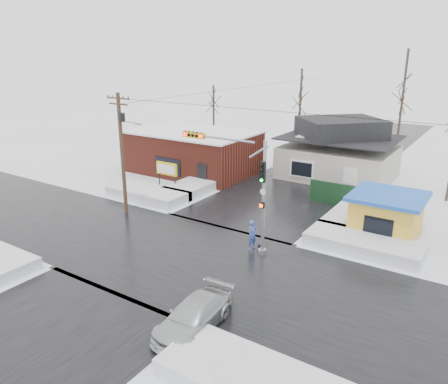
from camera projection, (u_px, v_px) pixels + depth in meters
The scene contains 21 objects.
ground at pixel (180, 256), 26.30m from camera, with size 120.00×120.00×0.00m, color white.
road_ns at pixel (180, 256), 26.30m from camera, with size 10.00×120.00×0.02m, color black.
road_ew at pixel (180, 256), 26.30m from camera, with size 120.00×10.00×0.02m, color black.
snowbank_nw at pixel (148, 194), 36.44m from camera, with size 7.00×3.00×0.80m, color white.
snowbank_ne at pixel (364, 243), 27.05m from camera, with size 7.00×3.00×0.80m, color white.
snowbank_se at pixel (252, 380), 15.94m from camera, with size 7.00×3.00×0.70m, color white.
snowbank_nside_w at pixel (202, 183), 39.37m from camera, with size 3.00×8.00×0.80m, color white.
snowbank_nside_e at pixel (357, 213), 32.07m from camera, with size 3.00×8.00×0.80m, color white.
traffic_signal at pixel (241, 178), 25.99m from camera, with size 6.05×0.68×7.00m.
utility_pole at pixel (122, 147), 31.64m from camera, with size 3.15×0.44×9.00m.
brick_building at pixel (193, 151), 44.11m from camera, with size 12.20×8.20×4.12m.
marquee_sign at pixel (167, 170), 37.95m from camera, with size 2.20×0.21×2.55m.
house at pixel (339, 151), 41.94m from camera, with size 10.40×8.40×5.76m.
kiosk at pixel (386, 215), 28.85m from camera, with size 4.60×4.60×2.88m.
fence at pixel (359, 198), 33.77m from camera, with size 8.00×0.12×1.80m, color black.
tree_far_left at pixel (301, 88), 46.60m from camera, with size 3.00×3.00×10.00m.
tree_far_mid at pixel (405, 75), 42.49m from camera, with size 3.00×3.00×12.00m.
tree_far_west at pixel (214, 99), 50.72m from camera, with size 3.00×3.00×8.00m.
pedestrian at pixel (252, 235), 26.90m from camera, with size 0.69×0.45×1.90m, color #3D52AD.
car at pixel (194, 316), 19.19m from camera, with size 1.90×4.67×1.35m, color #AEB2B5.
shopping_bag at pixel (260, 248), 26.99m from camera, with size 0.28×0.12×0.35m, color black.
Camera 1 is at (15.29, -18.46, 11.82)m, focal length 35.00 mm.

